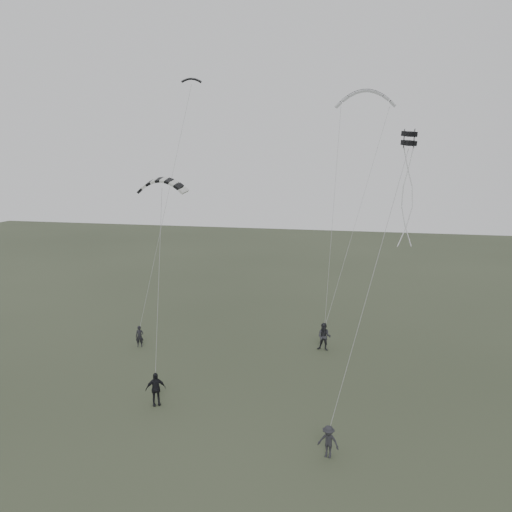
% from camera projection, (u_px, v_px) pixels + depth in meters
% --- Properties ---
extents(ground, '(140.00, 140.00, 0.00)m').
position_uv_depth(ground, '(227.00, 401.00, 27.32)').
color(ground, '#353D2A').
rests_on(ground, ground).
extents(flyer_left, '(0.63, 0.50, 1.51)m').
position_uv_depth(flyer_left, '(140.00, 336.00, 35.16)').
color(flyer_left, black).
rests_on(flyer_left, ground).
extents(flyer_right, '(1.02, 0.84, 1.94)m').
position_uv_depth(flyer_right, '(324.00, 337.00, 34.48)').
color(flyer_right, '#27272C').
rests_on(flyer_right, ground).
extents(flyer_center, '(1.14, 0.95, 1.83)m').
position_uv_depth(flyer_center, '(156.00, 389.00, 26.72)').
color(flyer_center, black).
rests_on(flyer_center, ground).
extents(flyer_far, '(1.06, 0.76, 1.49)m').
position_uv_depth(flyer_far, '(328.00, 442.00, 22.01)').
color(flyer_far, '#232328').
rests_on(flyer_far, ground).
extents(kite_dark_small, '(1.62, 1.04, 0.61)m').
position_uv_depth(kite_dark_small, '(191.00, 79.00, 37.73)').
color(kite_dark_small, black).
rests_on(kite_dark_small, flyer_left).
extents(kite_pale_large, '(4.59, 1.53, 1.99)m').
position_uv_depth(kite_pale_large, '(366.00, 91.00, 37.63)').
color(kite_pale_large, '#A1A3A6').
rests_on(kite_pale_large, flyer_right).
extents(kite_striped, '(2.91, 1.02, 1.29)m').
position_uv_depth(kite_striped, '(162.00, 180.00, 28.35)').
color(kite_striped, black).
rests_on(kite_striped, flyer_center).
extents(kite_box, '(0.84, 0.86, 0.75)m').
position_uv_depth(kite_box, '(409.00, 138.00, 24.90)').
color(kite_box, black).
rests_on(kite_box, flyer_far).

